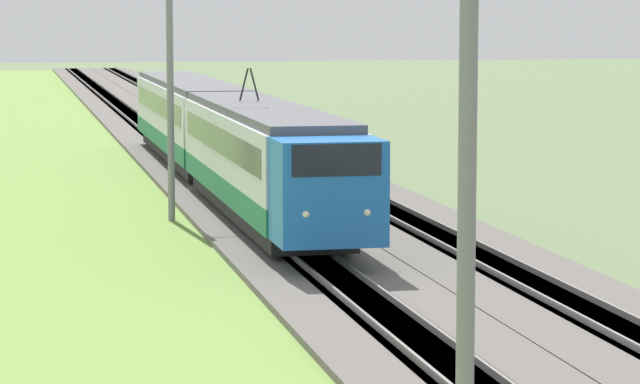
% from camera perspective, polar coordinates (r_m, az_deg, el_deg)
% --- Properties ---
extents(ballast_main, '(240.00, 4.40, 0.30)m').
position_cam_1_polar(ballast_main, '(60.62, -4.22, 0.45)').
color(ballast_main, '#605B56').
rests_on(ballast_main, ground).
extents(ballast_adjacent, '(240.00, 4.40, 0.30)m').
position_cam_1_polar(ballast_adjacent, '(61.36, -0.11, 0.55)').
color(ballast_adjacent, '#605B56').
rests_on(ballast_adjacent, ground).
extents(track_main, '(240.00, 1.57, 0.45)m').
position_cam_1_polar(track_main, '(60.62, -4.22, 0.46)').
color(track_main, '#4C4238').
rests_on(track_main, ground).
extents(track_adjacent, '(240.00, 1.57, 0.45)m').
position_cam_1_polar(track_adjacent, '(61.36, -0.11, 0.56)').
color(track_adjacent, '#4C4238').
rests_on(track_adjacent, ground).
extents(grass_verge, '(240.00, 13.13, 0.12)m').
position_cam_1_polar(grass_verge, '(60.12, -10.22, 0.22)').
color(grass_verge, olive).
rests_on(grass_verge, ground).
extents(passenger_train, '(39.56, 2.83, 4.99)m').
position_cam_1_polar(passenger_train, '(56.78, -3.74, 2.24)').
color(passenger_train, blue).
rests_on(passenger_train, ground).
extents(catenary_mast_near, '(0.22, 2.56, 8.71)m').
position_cam_1_polar(catenary_mast_near, '(17.75, 5.73, -0.74)').
color(catenary_mast_near, slate).
rests_on(catenary_mast_near, ground).
extents(catenary_mast_mid, '(0.22, 2.56, 9.37)m').
position_cam_1_polar(catenary_mast_mid, '(48.77, -5.60, 4.42)').
color(catenary_mast_mid, slate).
rests_on(catenary_mast_mid, ground).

